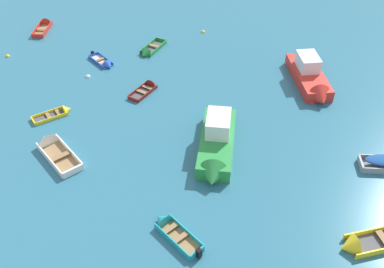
# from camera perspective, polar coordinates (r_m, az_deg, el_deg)

# --- Properties ---
(rowboat_green_far_back) EXTENTS (1.88, 3.33, 0.99)m
(rowboat_green_far_back) POSITION_cam_1_polar(r_m,az_deg,el_deg) (40.08, -5.37, 10.05)
(rowboat_green_far_back) COLOR #4C4C51
(rowboat_green_far_back) RESTS_ON ground_plane
(motor_launch_red_back_row_right) EXTENTS (3.69, 6.74, 2.32)m
(motor_launch_red_back_row_right) POSITION_cam_1_polar(r_m,az_deg,el_deg) (36.65, 14.36, 6.69)
(motor_launch_red_back_row_right) COLOR red
(motor_launch_red_back_row_right) RESTS_ON ground_plane
(rowboat_yellow_back_row_center) EXTENTS (4.23, 2.84, 1.21)m
(rowboat_yellow_back_row_center) POSITION_cam_1_polar(r_m,az_deg,el_deg) (26.13, 20.00, -12.63)
(rowboat_yellow_back_row_center) COLOR #4C4C51
(rowboat_yellow_back_row_center) RESTS_ON ground_plane
(rowboat_maroon_far_left) EXTENTS (1.91, 2.88, 0.93)m
(rowboat_maroon_far_left) POSITION_cam_1_polar(r_m,az_deg,el_deg) (35.54, -5.33, 5.76)
(rowboat_maroon_far_left) COLOR #4C4C51
(rowboat_maroon_far_left) RESTS_ON ground_plane
(rowboat_blue_back_row_left) EXTENTS (2.65, 2.39, 0.85)m
(rowboat_blue_back_row_left) POSITION_cam_1_polar(r_m,az_deg,el_deg) (38.89, -10.61, 8.46)
(rowboat_blue_back_row_left) COLOR beige
(rowboat_blue_back_row_left) RESTS_ON ground_plane
(rowboat_turquoise_outer_right) EXTENTS (3.17, 2.75, 0.95)m
(rowboat_turquoise_outer_right) POSITION_cam_1_polar(r_m,az_deg,el_deg) (25.29, -2.68, -11.51)
(rowboat_turquoise_outer_right) COLOR #99754C
(rowboat_turquoise_outer_right) RESTS_ON ground_plane
(motor_launch_green_midfield_left) EXTENTS (2.46, 7.04, 2.46)m
(motor_launch_green_midfield_left) POSITION_cam_1_polar(r_m,az_deg,el_deg) (29.26, 3.02, -1.34)
(motor_launch_green_midfield_left) COLOR #288C3D
(motor_launch_green_midfield_left) RESTS_ON ground_plane
(rowboat_red_cluster_inner) EXTENTS (1.37, 3.28, 0.96)m
(rowboat_red_cluster_inner) POSITION_cam_1_polar(r_m,az_deg,el_deg) (46.20, -17.60, 12.59)
(rowboat_red_cluster_inner) COLOR #99754C
(rowboat_red_cluster_inner) RESTS_ON ground_plane
(rowboat_yellow_cluster_outer) EXTENTS (2.61, 2.50, 0.83)m
(rowboat_yellow_cluster_outer) POSITION_cam_1_polar(r_m,az_deg,el_deg) (34.12, -15.82, 2.60)
(rowboat_yellow_cluster_outer) COLOR #4C4C51
(rowboat_yellow_cluster_outer) RESTS_ON ground_plane
(rowboat_white_far_right) EXTENTS (4.06, 3.75, 1.33)m
(rowboat_white_far_right) POSITION_cam_1_polar(r_m,az_deg,el_deg) (31.18, -16.85, -1.48)
(rowboat_white_far_right) COLOR #99754C
(rowboat_white_far_right) RESTS_ON ground_plane
(mooring_buoy_central) EXTENTS (0.37, 0.37, 0.37)m
(mooring_buoy_central) POSITION_cam_1_polar(r_m,az_deg,el_deg) (37.72, -12.64, 6.86)
(mooring_buoy_central) COLOR silver
(mooring_buoy_central) RESTS_ON ground_plane
(mooring_buoy_between_boats_left) EXTENTS (0.37, 0.37, 0.37)m
(mooring_buoy_between_boats_left) POSITION_cam_1_polar(r_m,az_deg,el_deg) (42.42, -21.66, 8.83)
(mooring_buoy_between_boats_left) COLOR yellow
(mooring_buoy_between_boats_left) RESTS_ON ground_plane
(mooring_buoy_trailing) EXTENTS (0.37, 0.37, 0.37)m
(mooring_buoy_trailing) POSITION_cam_1_polar(r_m,az_deg,el_deg) (43.33, 1.37, 12.38)
(mooring_buoy_trailing) COLOR yellow
(mooring_buoy_trailing) RESTS_ON ground_plane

